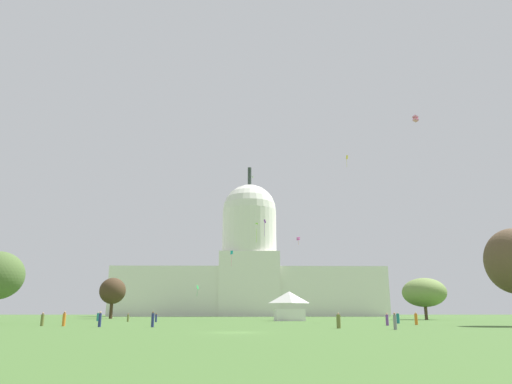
% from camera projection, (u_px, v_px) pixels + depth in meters
% --- Properties ---
extents(ground_plane, '(800.00, 800.00, 0.00)m').
position_uv_depth(ground_plane, '(236.00, 333.00, 38.12)').
color(ground_plane, '#42662D').
extents(capitol_building, '(123.87, 26.39, 71.35)m').
position_uv_depth(capitol_building, '(249.00, 271.00, 216.28)').
color(capitol_building, silver).
rests_on(capitol_building, ground_plane).
extents(event_tent, '(6.46, 5.02, 5.83)m').
position_uv_depth(event_tent, '(289.00, 306.00, 93.99)').
color(event_tent, white).
rests_on(event_tent, ground_plane).
extents(tree_east_far, '(11.65, 12.25, 9.75)m').
position_uv_depth(tree_east_far, '(424.00, 292.00, 110.93)').
color(tree_east_far, brown).
rests_on(tree_east_far, ground_plane).
extents(tree_west_mid, '(8.50, 8.32, 11.09)m').
position_uv_depth(tree_west_mid, '(113.00, 291.00, 128.47)').
color(tree_west_mid, '#42301E').
rests_on(tree_west_mid, ground_plane).
extents(person_teal_back_left, '(0.63, 0.63, 1.68)m').
position_uv_depth(person_teal_back_left, '(398.00, 318.00, 70.72)').
color(person_teal_back_left, '#1E757A').
rests_on(person_teal_back_left, ground_plane).
extents(person_olive_near_tree_east, '(0.60, 0.60, 1.59)m').
position_uv_depth(person_olive_near_tree_east, '(339.00, 321.00, 48.35)').
color(person_olive_near_tree_east, olive).
rests_on(person_olive_near_tree_east, ground_plane).
extents(person_teal_back_center, '(0.57, 0.57, 1.77)m').
position_uv_depth(person_teal_back_center, '(98.00, 317.00, 91.73)').
color(person_teal_back_center, '#1E757A').
rests_on(person_teal_back_center, ground_plane).
extents(person_navy_front_left, '(0.38, 0.38, 1.74)m').
position_uv_depth(person_navy_front_left, '(153.00, 320.00, 52.09)').
color(person_navy_front_left, navy).
rests_on(person_navy_front_left, ground_plane).
extents(person_purple_mid_right, '(0.51, 0.51, 1.58)m').
position_uv_depth(person_purple_mid_right, '(387.00, 320.00, 58.82)').
color(person_purple_mid_right, '#703D93').
rests_on(person_purple_mid_right, ground_plane).
extents(person_olive_front_right, '(0.47, 0.47, 1.63)m').
position_uv_depth(person_olive_front_right, '(42.00, 320.00, 57.01)').
color(person_olive_front_right, olive).
rests_on(person_olive_front_right, ground_plane).
extents(person_navy_edge_east, '(0.42, 0.42, 1.75)m').
position_uv_depth(person_navy_edge_east, '(100.00, 320.00, 53.01)').
color(person_navy_edge_east, navy).
rests_on(person_navy_edge_east, ground_plane).
extents(person_navy_near_tree_west, '(0.45, 0.45, 1.54)m').
position_uv_depth(person_navy_near_tree_west, '(156.00, 318.00, 80.67)').
color(person_navy_near_tree_west, navy).
rests_on(person_navy_near_tree_west, ground_plane).
extents(person_orange_back_right, '(0.38, 0.38, 1.76)m').
position_uv_depth(person_orange_back_right, '(64.00, 319.00, 56.27)').
color(person_orange_back_right, orange).
rests_on(person_orange_back_right, ground_plane).
extents(person_orange_deep_crowd, '(0.53, 0.53, 1.69)m').
position_uv_depth(person_orange_deep_crowd, '(416.00, 319.00, 62.24)').
color(person_orange_deep_crowd, orange).
rests_on(person_orange_deep_crowd, ground_plane).
extents(person_olive_lawn_far_left, '(0.40, 0.40, 1.51)m').
position_uv_depth(person_olive_lawn_far_left, '(128.00, 318.00, 84.14)').
color(person_olive_lawn_far_left, olive).
rests_on(person_olive_lawn_far_left, ground_plane).
extents(person_grey_aisle_center, '(0.40, 0.40, 1.61)m').
position_uv_depth(person_grey_aisle_center, '(395.00, 322.00, 44.60)').
color(person_grey_aisle_center, gray).
rests_on(person_grey_aisle_center, ground_plane).
extents(kite_white_high, '(0.74, 0.69, 0.90)m').
position_uv_depth(kite_white_high, '(253.00, 177.00, 179.81)').
color(kite_white_high, white).
extents(kite_yellow_high, '(0.58, 0.46, 3.84)m').
position_uv_depth(kite_yellow_high, '(347.00, 159.00, 141.83)').
color(kite_yellow_high, yellow).
extents(kite_pink_high, '(1.12, 1.07, 1.26)m').
position_uv_depth(kite_pink_high, '(415.00, 119.00, 90.58)').
color(kite_pink_high, pink).
extents(kite_lime_mid, '(0.83, 1.57, 3.93)m').
position_uv_depth(kite_lime_mid, '(255.00, 226.00, 103.31)').
color(kite_lime_mid, '#8CD133').
extents(kite_violet_mid, '(0.62, 0.68, 4.24)m').
position_uv_depth(kite_violet_mid, '(265.00, 224.00, 117.13)').
color(kite_violet_mid, purple).
extents(kite_green_low, '(0.79, 1.11, 3.62)m').
position_uv_depth(kite_green_low, '(198.00, 288.00, 152.58)').
color(kite_green_low, green).
extents(kite_magenta_mid, '(1.41, 1.41, 3.09)m').
position_uv_depth(kite_magenta_mid, '(298.00, 239.00, 182.29)').
color(kite_magenta_mid, '#D1339E').
extents(kite_turquoise_mid, '(0.78, 0.70, 4.43)m').
position_uv_depth(kite_turquoise_mid, '(232.00, 254.00, 134.52)').
color(kite_turquoise_mid, teal).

